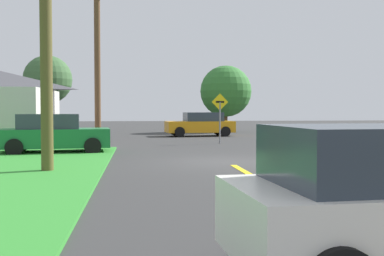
{
  "coord_description": "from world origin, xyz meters",
  "views": [
    {
      "loc": [
        -3.08,
        -15.68,
        1.78
      ],
      "look_at": [
        -0.75,
        3.98,
        1.02
      ],
      "focal_mm": 43.55,
      "sensor_mm": 36.0,
      "label": 1
    }
  ],
  "objects_px": {
    "utility_pole_near": "(46,35)",
    "direction_sign": "(220,112)",
    "pine_tree_center": "(226,91)",
    "car_approaching_junction": "(201,124)",
    "utility_pole_mid": "(97,62)",
    "parked_car_near_building": "(54,134)",
    "oak_tree_left": "(48,80)"
  },
  "relations": [
    {
      "from": "car_approaching_junction",
      "to": "parked_car_near_building",
      "type": "bearing_deg",
      "value": 52.24
    },
    {
      "from": "utility_pole_mid",
      "to": "oak_tree_left",
      "type": "height_order",
      "value": "utility_pole_mid"
    },
    {
      "from": "car_approaching_junction",
      "to": "utility_pole_mid",
      "type": "relative_size",
      "value": 0.54
    },
    {
      "from": "car_approaching_junction",
      "to": "oak_tree_left",
      "type": "distance_m",
      "value": 11.65
    },
    {
      "from": "parked_car_near_building",
      "to": "utility_pole_near",
      "type": "xyz_separation_m",
      "value": [
        0.87,
        -6.04,
        3.08
      ]
    },
    {
      "from": "parked_car_near_building",
      "to": "utility_pole_mid",
      "type": "distance_m",
      "value": 8.3
    },
    {
      "from": "pine_tree_center",
      "to": "parked_car_near_building",
      "type": "bearing_deg",
      "value": -120.89
    },
    {
      "from": "utility_pole_near",
      "to": "pine_tree_center",
      "type": "bearing_deg",
      "value": 67.77
    },
    {
      "from": "parked_car_near_building",
      "to": "utility_pole_near",
      "type": "height_order",
      "value": "utility_pole_near"
    },
    {
      "from": "utility_pole_mid",
      "to": "direction_sign",
      "type": "distance_m",
      "value": 7.62
    },
    {
      "from": "utility_pole_near",
      "to": "direction_sign",
      "type": "relative_size",
      "value": 2.85
    },
    {
      "from": "parked_car_near_building",
      "to": "pine_tree_center",
      "type": "height_order",
      "value": "pine_tree_center"
    },
    {
      "from": "parked_car_near_building",
      "to": "pine_tree_center",
      "type": "xyz_separation_m",
      "value": [
        10.53,
        17.61,
        2.5
      ]
    },
    {
      "from": "utility_pole_near",
      "to": "utility_pole_mid",
      "type": "height_order",
      "value": "utility_pole_mid"
    },
    {
      "from": "car_approaching_junction",
      "to": "utility_pole_mid",
      "type": "distance_m",
      "value": 8.86
    },
    {
      "from": "oak_tree_left",
      "to": "pine_tree_center",
      "type": "distance_m",
      "value": 13.77
    },
    {
      "from": "car_approaching_junction",
      "to": "utility_pole_near",
      "type": "distance_m",
      "value": 19.58
    },
    {
      "from": "direction_sign",
      "to": "car_approaching_junction",
      "type": "bearing_deg",
      "value": 90.22
    },
    {
      "from": "parked_car_near_building",
      "to": "oak_tree_left",
      "type": "xyz_separation_m",
      "value": [
        -3.02,
        15.26,
        3.18
      ]
    },
    {
      "from": "direction_sign",
      "to": "utility_pole_mid",
      "type": "bearing_deg",
      "value": 158.19
    },
    {
      "from": "utility_pole_near",
      "to": "direction_sign",
      "type": "bearing_deg",
      "value": 57.42
    },
    {
      "from": "utility_pole_near",
      "to": "pine_tree_center",
      "type": "height_order",
      "value": "utility_pole_near"
    },
    {
      "from": "utility_pole_mid",
      "to": "pine_tree_center",
      "type": "relative_size",
      "value": 1.64
    },
    {
      "from": "utility_pole_mid",
      "to": "pine_tree_center",
      "type": "bearing_deg",
      "value": 47.65
    },
    {
      "from": "car_approaching_junction",
      "to": "utility_pole_near",
      "type": "xyz_separation_m",
      "value": [
        -6.85,
        -18.09,
        3.08
      ]
    },
    {
      "from": "utility_pole_mid",
      "to": "car_approaching_junction",
      "type": "bearing_deg",
      "value": 35.71
    },
    {
      "from": "pine_tree_center",
      "to": "direction_sign",
      "type": "bearing_deg",
      "value": -102.21
    },
    {
      "from": "parked_car_near_building",
      "to": "oak_tree_left",
      "type": "bearing_deg",
      "value": 95.0
    },
    {
      "from": "car_approaching_junction",
      "to": "pine_tree_center",
      "type": "height_order",
      "value": "pine_tree_center"
    },
    {
      "from": "oak_tree_left",
      "to": "pine_tree_center",
      "type": "height_order",
      "value": "oak_tree_left"
    },
    {
      "from": "car_approaching_junction",
      "to": "utility_pole_near",
      "type": "relative_size",
      "value": 0.63
    },
    {
      "from": "pine_tree_center",
      "to": "car_approaching_junction",
      "type": "bearing_deg",
      "value": -116.87
    }
  ]
}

